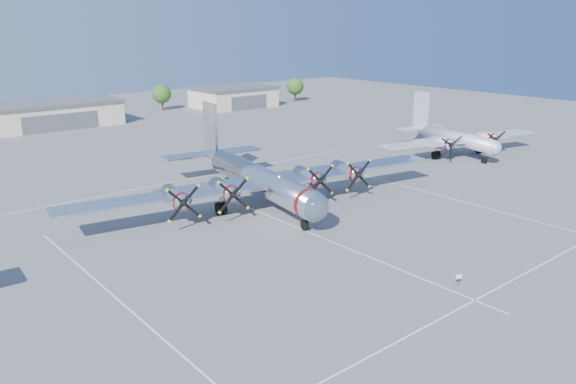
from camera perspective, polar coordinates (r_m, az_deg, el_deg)
ground at (r=61.34m, az=0.89°, el=-3.61°), size 260.00×260.00×0.00m
parking_lines at (r=60.10m, az=1.98°, el=-4.05°), size 60.00×50.08×0.01m
hangar_center at (r=132.37m, az=-23.08°, el=7.29°), size 28.60×14.60×5.40m
hangar_east at (r=153.07m, az=-5.54°, el=9.63°), size 20.60×14.60×5.40m
tree_east at (r=148.91m, az=-12.70°, el=9.69°), size 4.80×4.80×6.64m
tree_far_east at (r=163.42m, az=0.73°, el=10.67°), size 4.80×4.80×6.64m
main_bomber_b29 at (r=69.87m, az=-3.22°, el=-1.07°), size 53.22×40.71×10.70m
twin_engine_east at (r=99.53m, az=16.38°, el=3.65°), size 34.81×28.27×9.74m
info_placard at (r=50.03m, az=16.96°, el=-8.36°), size 0.50×0.25×1.01m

